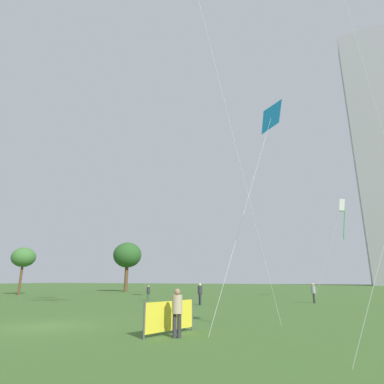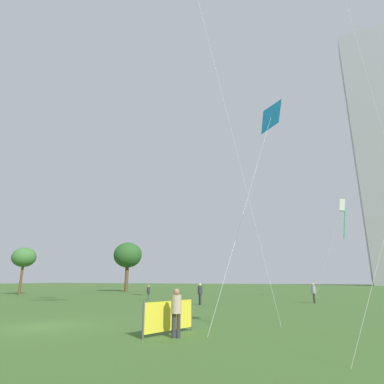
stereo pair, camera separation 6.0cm
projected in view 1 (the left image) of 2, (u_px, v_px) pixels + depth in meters
name	position (u px, v px, depth m)	size (l,w,h in m)	color
ground	(44.00, 327.00, 14.95)	(280.00, 280.00, 0.00)	#3D6028
person_standing_0	(177.00, 309.00, 12.40)	(0.40, 0.40, 1.81)	#2D2D33
person_standing_1	(200.00, 292.00, 27.82)	(0.41, 0.41, 1.82)	#2D2D33
person_standing_2	(148.00, 292.00, 33.44)	(0.34, 0.34, 1.54)	#3F593F
person_standing_5	(313.00, 292.00, 29.75)	(0.40, 0.40, 1.82)	#2D2D33
kite_flying_0	(342.00, 207.00, 37.48)	(4.41, 0.86, 11.39)	silver
kite_flying_6	(270.00, 118.00, 20.23)	(3.04, 7.10, 12.92)	silver
park_tree_0	(127.00, 255.00, 57.81)	(5.08, 5.08, 8.70)	brown
park_tree_1	(24.00, 258.00, 46.53)	(3.36, 3.36, 6.70)	brown
distant_highrise_1	(380.00, 150.00, 122.64)	(18.54, 14.05, 101.10)	#939399
event_banner	(170.00, 316.00, 13.05)	(0.95, 2.78, 1.35)	#4C4C4C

